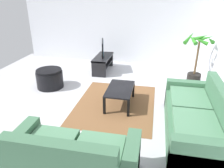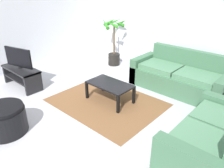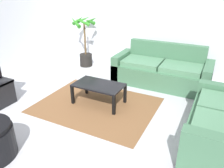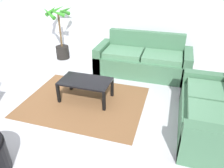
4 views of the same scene
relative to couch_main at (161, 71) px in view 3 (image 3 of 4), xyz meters
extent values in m
plane|color=#B2B2B7|center=(-0.91, -2.28, -0.30)|extent=(6.60, 6.60, 0.00)
cube|color=silver|center=(-0.91, 0.72, 1.05)|extent=(6.00, 0.06, 2.70)
cube|color=#3F6B4C|center=(0.00, -0.03, -0.09)|extent=(2.13, 0.90, 0.42)
cube|color=#3F6B4C|center=(0.00, 0.34, 0.36)|extent=(1.77, 0.16, 0.48)
cube|color=#3F6B4C|center=(-0.98, -0.03, 0.01)|extent=(0.18, 0.90, 0.62)
cube|color=#3F6B4C|center=(0.98, -0.03, 0.01)|extent=(0.18, 0.90, 0.62)
cube|color=#4F7F5D|center=(-0.44, -0.08, 0.18)|extent=(0.85, 0.66, 0.12)
cube|color=#4F7F5D|center=(0.44, -0.08, 0.18)|extent=(0.85, 0.66, 0.12)
cube|color=#3F6B4C|center=(1.34, -1.71, -0.09)|extent=(0.90, 1.69, 0.42)
cube|color=#3F6B4C|center=(1.34, -2.47, 0.01)|extent=(0.90, 0.18, 0.62)
cube|color=#3F6B4C|center=(1.34, -0.96, 0.01)|extent=(0.90, 0.18, 0.62)
cube|color=#4F7F5D|center=(1.29, -2.05, 0.18)|extent=(0.66, 0.63, 0.12)
cube|color=#4F7F5D|center=(1.29, -1.38, 0.18)|extent=(0.66, 0.63, 0.12)
cube|color=black|center=(-2.33, -2.34, -0.07)|extent=(0.06, 0.41, 0.47)
cube|color=black|center=(-0.82, -1.46, 0.08)|extent=(0.94, 0.54, 0.03)
cube|color=black|center=(-1.26, -1.70, -0.12)|extent=(0.05, 0.05, 0.37)
cube|color=black|center=(-0.38, -1.70, -0.12)|extent=(0.05, 0.05, 0.37)
cube|color=black|center=(-1.26, -1.21, -0.12)|extent=(0.05, 0.05, 0.37)
cube|color=black|center=(-0.38, -1.21, -0.12)|extent=(0.05, 0.05, 0.37)
cube|color=brown|center=(-0.82, -1.56, -0.30)|extent=(2.20, 1.70, 0.01)
cylinder|color=black|center=(-2.23, 0.27, -0.13)|extent=(0.34, 0.34, 0.34)
cylinder|color=brown|center=(-2.23, 0.27, 0.47)|extent=(0.05, 0.05, 0.86)
cone|color=#308624|center=(-2.04, 0.24, 0.94)|extent=(0.16, 0.40, 0.23)
cone|color=#308624|center=(-2.12, 0.49, 0.94)|extent=(0.50, 0.32, 0.28)
cone|color=#308624|center=(-2.37, 0.43, 0.94)|extent=(0.40, 0.36, 0.25)
cone|color=#308624|center=(-2.43, 0.30, 0.94)|extent=(0.18, 0.43, 0.24)
cone|color=#308624|center=(-2.36, 0.04, 0.94)|extent=(0.51, 0.34, 0.28)
cone|color=#308624|center=(-2.16, 0.09, 0.94)|extent=(0.41, 0.24, 0.23)
camera|label=1|loc=(3.39, -0.77, 2.07)|focal=34.97mm
camera|label=2|loc=(1.93, -4.44, 2.01)|focal=34.99mm
camera|label=3|loc=(1.12, -4.75, 1.84)|focal=35.59mm
camera|label=4|loc=(0.65, -4.64, 1.97)|focal=34.51mm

